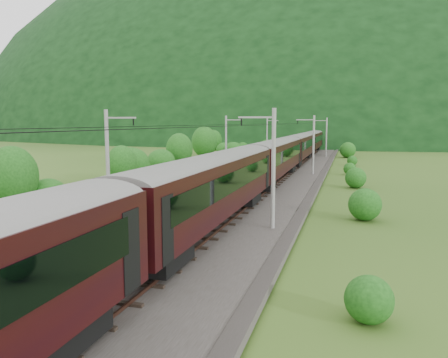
# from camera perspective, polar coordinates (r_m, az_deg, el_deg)

# --- Properties ---
(ground) EXTENTS (600.00, 600.00, 0.00)m
(ground) POSITION_cam_1_polar(r_m,az_deg,el_deg) (31.48, -4.91, -6.15)
(ground) COLOR #2B4816
(ground) RESTS_ON ground
(railbed) EXTENTS (14.00, 220.00, 0.30)m
(railbed) POSITION_cam_1_polar(r_m,az_deg,el_deg) (40.73, 0.15, -2.79)
(railbed) COLOR #38332D
(railbed) RESTS_ON ground
(track_left) EXTENTS (2.40, 220.00, 0.27)m
(track_left) POSITION_cam_1_polar(r_m,az_deg,el_deg) (41.41, -3.04, -2.32)
(track_left) COLOR brown
(track_left) RESTS_ON railbed
(track_right) EXTENTS (2.40, 220.00, 0.27)m
(track_right) POSITION_cam_1_polar(r_m,az_deg,el_deg) (40.11, 3.46, -2.64)
(track_right) COLOR brown
(track_right) RESTS_ON railbed
(catenary_left) EXTENTS (2.54, 192.28, 8.00)m
(catenary_left) POSITION_cam_1_polar(r_m,az_deg,el_deg) (62.98, 0.34, 4.82)
(catenary_left) COLOR gray
(catenary_left) RESTS_ON railbed
(catenary_right) EXTENTS (2.54, 192.28, 8.00)m
(catenary_right) POSITION_cam_1_polar(r_m,az_deg,el_deg) (60.79, 11.54, 4.57)
(catenary_right) COLOR gray
(catenary_right) RESTS_ON railbed
(overhead_wires) EXTENTS (4.83, 198.00, 0.03)m
(overhead_wires) POSITION_cam_1_polar(r_m,az_deg,el_deg) (40.08, 0.16, 7.04)
(overhead_wires) COLOR black
(overhead_wires) RESTS_ON ground
(mountain_main) EXTENTS (504.00, 360.00, 244.00)m
(mountain_main) POSITION_cam_1_polar(r_m,az_deg,el_deg) (288.83, 14.06, 5.76)
(mountain_main) COLOR black
(mountain_main) RESTS_ON ground
(mountain_ridge) EXTENTS (336.00, 280.00, 132.00)m
(mountain_ridge) POSITION_cam_1_polar(r_m,az_deg,el_deg) (353.78, -5.59, 6.21)
(mountain_ridge) COLOR black
(mountain_ridge) RESTS_ON ground
(train) EXTENTS (3.33, 158.23, 5.80)m
(train) POSITION_cam_1_polar(r_m,az_deg,el_deg) (65.25, 8.56, 4.29)
(train) COLOR black
(train) RESTS_ON ground
(hazard_post_near) EXTENTS (0.16, 0.16, 1.46)m
(hazard_post_near) POSITION_cam_1_polar(r_m,az_deg,el_deg) (72.42, 7.17, 2.35)
(hazard_post_near) COLOR red
(hazard_post_near) RESTS_ON railbed
(hazard_post_far) EXTENTS (0.18, 0.18, 1.69)m
(hazard_post_far) POSITION_cam_1_polar(r_m,az_deg,el_deg) (68.21, 7.00, 2.14)
(hazard_post_far) COLOR red
(hazard_post_far) RESTS_ON railbed
(signal) EXTENTS (0.22, 0.22, 2.00)m
(signal) POSITION_cam_1_polar(r_m,az_deg,el_deg) (55.72, 1.02, 1.35)
(signal) COLOR black
(signal) RESTS_ON railbed
(vegetation_left) EXTENTS (12.50, 149.78, 6.92)m
(vegetation_left) POSITION_cam_1_polar(r_m,az_deg,el_deg) (51.68, -13.50, 2.10)
(vegetation_left) COLOR #174412
(vegetation_left) RESTS_ON ground
(vegetation_right) EXTENTS (4.60, 110.94, 2.94)m
(vegetation_right) POSITION_cam_1_polar(r_m,az_deg,el_deg) (49.20, 16.25, -0.10)
(vegetation_right) COLOR #174412
(vegetation_right) RESTS_ON ground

